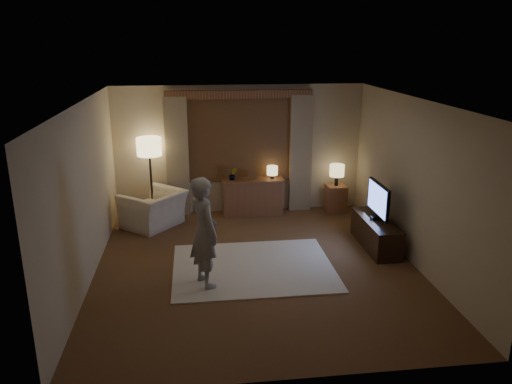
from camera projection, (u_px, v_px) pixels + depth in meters
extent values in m
cube|color=brown|center=(256.00, 267.00, 7.89)|extent=(5.00, 5.50, 0.02)
cube|color=silver|center=(256.00, 101.00, 7.12)|extent=(5.00, 5.50, 0.02)
cube|color=beige|center=(239.00, 150.00, 10.13)|extent=(5.00, 0.02, 2.60)
cube|color=beige|center=(292.00, 268.00, 4.89)|extent=(5.00, 0.02, 2.60)
cube|color=beige|center=(84.00, 195.00, 7.21)|extent=(0.02, 5.50, 2.60)
cube|color=beige|center=(415.00, 183.00, 7.81)|extent=(0.02, 5.50, 2.60)
cube|color=black|center=(239.00, 138.00, 10.02)|extent=(2.00, 0.01, 1.70)
cube|color=brown|center=(239.00, 138.00, 10.01)|extent=(2.08, 0.04, 1.78)
cube|color=tan|center=(177.00, 157.00, 9.90)|extent=(0.45, 0.12, 2.40)
cube|color=tan|center=(301.00, 154.00, 10.20)|extent=(0.45, 0.12, 2.40)
cube|color=brown|center=(239.00, 94.00, 9.71)|extent=(2.90, 0.14, 0.16)
cube|color=beige|center=(253.00, 267.00, 7.86)|extent=(2.50, 2.00, 0.02)
cube|color=brown|center=(253.00, 198.00, 10.19)|extent=(1.20, 0.40, 0.70)
cube|color=brown|center=(253.00, 176.00, 10.06)|extent=(0.16, 0.02, 0.20)
imported|color=#999999|center=(233.00, 175.00, 9.99)|extent=(0.17, 0.13, 0.30)
cylinder|color=black|center=(272.00, 178.00, 10.11)|extent=(0.08, 0.08, 0.12)
cylinder|color=#FFE299|center=(272.00, 170.00, 10.07)|extent=(0.22, 0.22, 0.18)
cylinder|color=black|center=(154.00, 217.00, 10.05)|extent=(0.35, 0.35, 0.03)
cylinder|color=black|center=(152.00, 187.00, 9.86)|extent=(0.04, 0.04, 1.30)
cylinder|color=#FFE299|center=(149.00, 147.00, 9.62)|extent=(0.48, 0.48, 0.35)
imported|color=beige|center=(154.00, 209.00, 9.51)|extent=(1.38, 1.40, 0.68)
cube|color=brown|center=(336.00, 198.00, 10.37)|extent=(0.40, 0.40, 0.56)
cylinder|color=black|center=(336.00, 181.00, 10.26)|extent=(0.08, 0.08, 0.20)
cylinder|color=#FFE299|center=(337.00, 170.00, 10.19)|extent=(0.30, 0.30, 0.24)
cube|color=black|center=(376.00, 233.00, 8.59)|extent=(0.45, 1.40, 0.50)
cube|color=black|center=(377.00, 218.00, 8.51)|extent=(0.22, 0.10, 0.06)
cube|color=black|center=(379.00, 199.00, 8.41)|extent=(0.05, 0.89, 0.54)
cube|color=#5A7CF6|center=(377.00, 199.00, 8.41)|extent=(0.00, 0.83, 0.49)
imported|color=#A9A49C|center=(204.00, 232.00, 7.07)|extent=(0.60, 0.70, 1.63)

